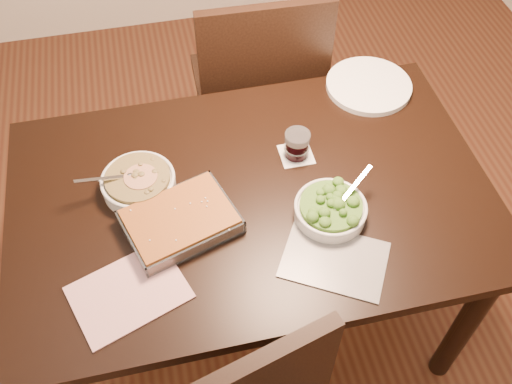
{
  "coord_description": "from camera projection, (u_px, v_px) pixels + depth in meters",
  "views": [
    {
      "loc": [
        -0.22,
        -1.01,
        2.05
      ],
      "look_at": [
        0.0,
        -0.04,
        0.8
      ],
      "focal_mm": 40.0,
      "sensor_mm": 36.0,
      "label": 1
    }
  ],
  "objects": [
    {
      "name": "table",
      "position": [
        252.0,
        212.0,
        1.73
      ],
      "size": [
        1.4,
        0.9,
        0.75
      ],
      "color": "black",
      "rests_on": "ground"
    },
    {
      "name": "baking_dish",
      "position": [
        180.0,
        221.0,
        1.56
      ],
      "size": [
        0.35,
        0.29,
        0.05
      ],
      "rotation": [
        0.0,
        0.0,
        0.3
      ],
      "color": "silver",
      "rests_on": "table"
    },
    {
      "name": "magazine_a",
      "position": [
        129.0,
        293.0,
        1.45
      ],
      "size": [
        0.33,
        0.29,
        0.01
      ],
      "primitive_type": "cube",
      "rotation": [
        0.0,
        0.0,
        0.34
      ],
      "color": "#A72F3F",
      "rests_on": "table"
    },
    {
      "name": "magazine_b",
      "position": [
        334.0,
        260.0,
        1.51
      ],
      "size": [
        0.33,
        0.3,
        0.0
      ],
      "primitive_type": "cube",
      "rotation": [
        0.0,
        0.0,
        -0.53
      ],
      "color": "#25242B",
      "rests_on": "table"
    },
    {
      "name": "stew_bowl",
      "position": [
        138.0,
        182.0,
        1.65
      ],
      "size": [
        0.24,
        0.22,
        0.08
      ],
      "color": "silver",
      "rests_on": "table"
    },
    {
      "name": "wine_tumbler",
      "position": [
        297.0,
        144.0,
        1.71
      ],
      "size": [
        0.08,
        0.08,
        0.09
      ],
      "color": "black",
      "rests_on": "coaster"
    },
    {
      "name": "broccoli_bowl",
      "position": [
        330.0,
        209.0,
        1.59
      ],
      "size": [
        0.21,
        0.2,
        0.08
      ],
      "color": "silver",
      "rests_on": "table"
    },
    {
      "name": "chair_far",
      "position": [
        258.0,
        87.0,
        2.24
      ],
      "size": [
        0.48,
        0.48,
        1.0
      ],
      "rotation": [
        0.0,
        0.0,
        3.11
      ],
      "color": "black",
      "rests_on": "ground"
    },
    {
      "name": "ground",
      "position": [
        253.0,
        311.0,
        2.24
      ],
      "size": [
        4.0,
        4.0,
        0.0
      ],
      "primitive_type": "plane",
      "color": "#452013",
      "rests_on": "ground"
    },
    {
      "name": "dinner_plate",
      "position": [
        369.0,
        86.0,
        1.94
      ],
      "size": [
        0.29,
        0.29,
        0.02
      ],
      "primitive_type": "cylinder",
      "color": "white",
      "rests_on": "table"
    },
    {
      "name": "coaster",
      "position": [
        296.0,
        155.0,
        1.75
      ],
      "size": [
        0.1,
        0.1,
        0.0
      ],
      "primitive_type": "cube",
      "color": "white",
      "rests_on": "table"
    }
  ]
}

